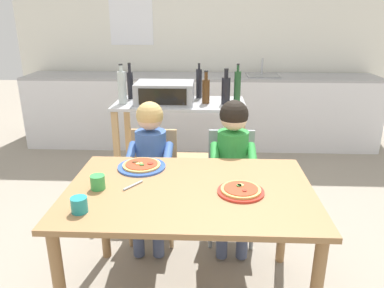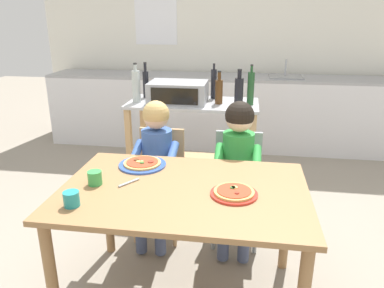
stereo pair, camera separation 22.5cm
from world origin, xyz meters
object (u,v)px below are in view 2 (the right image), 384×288
child_in_blue_striped_shirt (155,156)px  serving_spoon (129,183)px  drinking_cup_green (95,178)px  kitchen_island_cart (193,134)px  dining_chair_right (237,179)px  bottle_tall_green_wine (251,88)px  pizza_plate_blue_rimmed (142,164)px  bottle_clear_vinegar (239,90)px  bottle_squat_spirits (136,86)px  drinking_cup_teal (71,199)px  toaster_oven (178,92)px  bottle_dark_olive_oil (219,91)px  child_in_green_shirt (238,158)px  dining_chair_left (160,175)px  bottle_brown_beer (214,83)px  bottle_slim_sauce (146,83)px  pizza_plate_red_rimmed (234,193)px  dining_table (184,204)px

child_in_blue_striped_shirt → serving_spoon: bearing=-90.3°
drinking_cup_green → serving_spoon: bearing=11.5°
kitchen_island_cart → dining_chair_right: (0.43, -0.68, -0.12)m
bottle_tall_green_wine → dining_chair_right: bottle_tall_green_wine is taller
bottle_tall_green_wine → pizza_plate_blue_rimmed: bottle_tall_green_wine is taller
dining_chair_right → pizza_plate_blue_rimmed: (-0.58, -0.45, 0.27)m
kitchen_island_cart → bottle_clear_vinegar: (0.40, -0.05, 0.42)m
bottle_tall_green_wine → bottle_clear_vinegar: bearing=-169.3°
bottle_clear_vinegar → bottle_squat_spirits: size_ratio=0.89×
drinking_cup_green → drinking_cup_teal: bearing=-94.0°
toaster_oven → bottle_dark_olive_oil: size_ratio=1.76×
dining_chair_right → child_in_green_shirt: bearing=-90.0°
toaster_oven → child_in_blue_striped_shirt: (-0.02, -0.77, -0.31)m
bottle_dark_olive_oil → dining_chair_left: 0.93m
child_in_blue_striped_shirt → drinking_cup_teal: size_ratio=13.16×
drinking_cup_teal → serving_spoon: bearing=55.2°
bottle_clear_vinegar → bottle_dark_olive_oil: size_ratio=1.08×
bottle_squat_spirits → drinking_cup_green: (0.15, -1.35, -0.26)m
toaster_oven → bottle_clear_vinegar: 0.53m
pizza_plate_blue_rimmed → drinking_cup_teal: 0.59m
dining_chair_left → dining_chair_right: same height
bottle_brown_beer → bottle_tall_green_wine: 0.40m
bottle_clear_vinegar → serving_spoon: bottle_clear_vinegar is taller
bottle_clear_vinegar → dining_chair_right: (0.03, -0.63, -0.54)m
drinking_cup_green → drinking_cup_teal: size_ratio=1.00×
bottle_dark_olive_oil → drinking_cup_teal: bottle_dark_olive_oil is taller
child_in_blue_striped_shirt → serving_spoon: size_ratio=7.49×
bottle_slim_sauce → drinking_cup_teal: (0.11, -1.81, -0.25)m
bottle_tall_green_wine → pizza_plate_red_rimmed: bearing=-92.9°
bottle_brown_beer → bottle_tall_green_wine: size_ratio=0.93×
bottle_tall_green_wine → drinking_cup_green: bottle_tall_green_wine is taller
dining_chair_right → drinking_cup_green: dining_chair_right is taller
kitchen_island_cart → bottle_clear_vinegar: bottle_clear_vinegar is taller
kitchen_island_cart → child_in_green_shirt: child_in_green_shirt is taller
kitchen_island_cart → child_in_blue_striped_shirt: 0.82m
bottle_squat_spirits → pizza_plate_red_rimmed: size_ratio=1.38×
bottle_clear_vinegar → pizza_plate_red_rimmed: bearing=-88.8°
dining_chair_right → drinking_cup_teal: bearing=-128.2°
child_in_blue_striped_shirt → drinking_cup_green: bearing=-106.5°
bottle_brown_beer → bottle_tall_green_wine: bottle_tall_green_wine is taller
bottle_tall_green_wine → dining_table: size_ratio=0.26×
pizza_plate_red_rimmed → kitchen_island_cart: bearing=106.6°
bottle_squat_spirits → child_in_green_shirt: 1.22m
bottle_dark_olive_oil → serving_spoon: bottle_dark_olive_oil is taller
bottle_brown_beer → dining_chair_right: bearing=-72.9°
drinking_cup_green → bottle_squat_spirits: bearing=96.5°
child_in_green_shirt → pizza_plate_red_rimmed: size_ratio=4.27×
dining_chair_right → pizza_plate_blue_rimmed: size_ratio=2.76×
toaster_oven → child_in_green_shirt: child_in_green_shirt is taller
bottle_dark_olive_oil → serving_spoon: (-0.39, -1.36, -0.26)m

